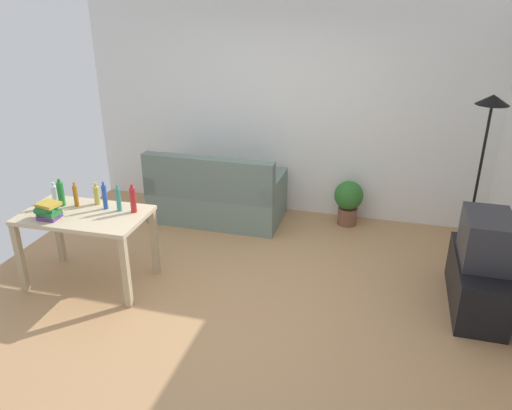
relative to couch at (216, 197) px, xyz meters
The scene contains 16 objects.
ground_plane 1.77m from the couch, 65.43° to the right, with size 5.20×4.40×0.02m, color tan.
wall_rear 1.41m from the couch, 40.14° to the left, with size 5.20×0.10×2.70m, color white.
couch is the anchor object (origin of this frame).
tv_stand 3.19m from the couch, 21.26° to the right, with size 0.44×1.10×0.48m.
tv 3.22m from the couch, 21.24° to the right, with size 0.41×0.60×0.44m.
torchiere_lamp 3.18m from the couch, ahead, with size 0.32×0.32×1.81m.
desk 1.92m from the couch, 112.24° to the right, with size 1.22×0.73×0.76m.
potted_plant 1.66m from the couch, 10.81° to the left, with size 0.36×0.36×0.57m.
bottle_clear 2.01m from the couch, 126.56° to the right, with size 0.06×0.06×0.20m.
bottle_green 2.01m from the couch, 122.18° to the right, with size 0.07×0.07×0.28m.
bottle_amber 1.91m from the couch, 118.75° to the right, with size 0.05×0.05×0.25m.
bottle_squat 1.75m from the couch, 115.15° to the right, with size 0.06×0.06×0.23m.
bottle_blue 1.78m from the couch, 109.67° to the right, with size 0.05×0.05×0.28m.
bottle_tall 1.75m from the couch, 104.43° to the right, with size 0.05×0.05×0.27m.
bottle_red 1.71m from the couch, 99.29° to the right, with size 0.06×0.06×0.28m.
book_stack 2.22m from the couch, 116.27° to the right, with size 0.23×0.21×0.16m.
Camera 1 is at (1.33, -3.93, 2.74)m, focal length 35.05 mm.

